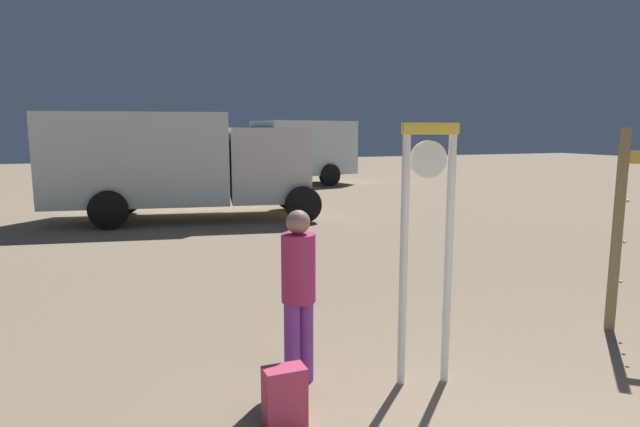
% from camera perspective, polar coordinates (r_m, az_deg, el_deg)
% --- Properties ---
extents(standing_clock, '(0.50, 0.20, 2.34)m').
position_cam_1_polar(standing_clock, '(4.81, 11.26, -1.86)').
color(standing_clock, white).
rests_on(standing_clock, ground_plane).
extents(person_near_clock, '(0.31, 0.31, 1.59)m').
position_cam_1_polar(person_near_clock, '(4.82, -2.29, -7.92)').
color(person_near_clock, purple).
rests_on(person_near_clock, ground_plane).
extents(backpack, '(0.32, 0.23, 0.48)m').
position_cam_1_polar(backpack, '(4.41, -3.80, -18.82)').
color(backpack, '#C63C5D').
rests_on(backpack, ground_plane).
extents(box_truck_near, '(6.95, 3.62, 2.70)m').
position_cam_1_polar(box_truck_near, '(14.27, -15.00, 5.40)').
color(box_truck_near, silver).
rests_on(box_truck_near, ground_plane).
extents(box_truck_far, '(6.33, 3.46, 2.65)m').
position_cam_1_polar(box_truck_far, '(22.23, -3.41, 6.77)').
color(box_truck_far, silver).
rests_on(box_truck_far, ground_plane).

